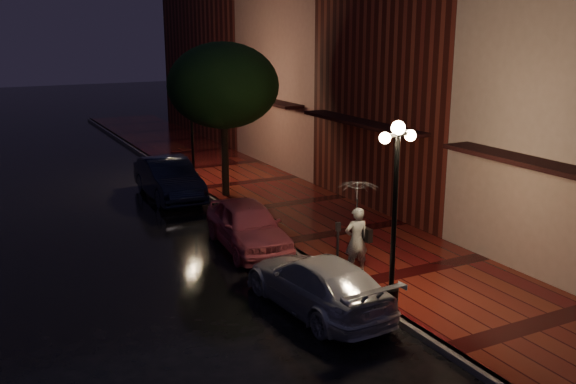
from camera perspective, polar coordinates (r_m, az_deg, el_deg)
ground at (r=19.52m, az=-0.50°, el=-4.87°), size 120.00×120.00×0.00m
sidewalk at (r=20.56m, az=5.11°, el=-3.69°), size 4.50×60.00×0.15m
curb at (r=19.50m, az=-0.50°, el=-4.66°), size 0.25×60.00×0.15m
storefront_mid at (r=23.99m, az=12.59°, el=11.85°), size 5.00×8.00×11.00m
storefront_far at (r=30.61m, az=2.71°, el=10.81°), size 5.00×8.00×9.00m
storefront_extra at (r=39.54m, az=-4.74°, el=12.35°), size 5.00×12.00×10.00m
streetlamp_near at (r=14.87m, az=9.49°, el=-0.84°), size 0.96×0.36×4.31m
streetlamp_far at (r=27.14m, az=-8.55°, el=6.15°), size 0.96×0.36×4.31m
street_tree at (r=24.23m, az=-5.75°, el=9.16°), size 4.16×4.16×5.80m
pink_car at (r=19.19m, az=-3.60°, el=-2.98°), size 2.11×4.39×1.45m
navy_car at (r=25.15m, az=-10.56°, el=1.17°), size 1.73×4.74×1.55m
silver_car at (r=15.17m, az=2.63°, el=-8.11°), size 2.13×4.60×1.30m
woman_with_umbrella at (r=16.72m, az=6.17°, el=-1.82°), size 1.04×1.06×2.51m
parking_meter at (r=16.88m, az=4.45°, el=-4.51°), size 0.15×0.13×1.39m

